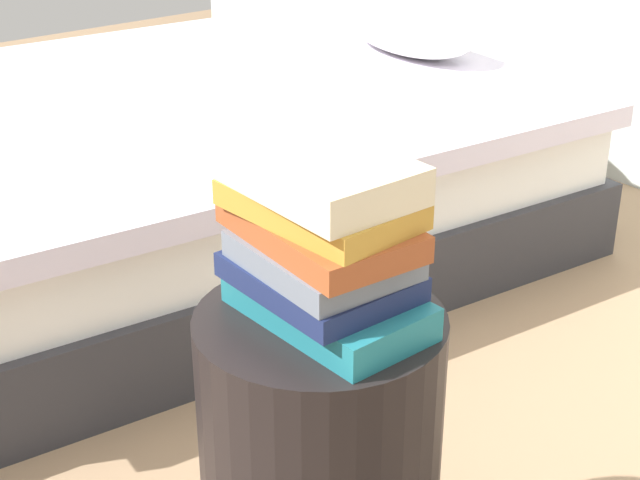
# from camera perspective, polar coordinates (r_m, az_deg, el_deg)

# --- Properties ---
(bed) EXTENTS (1.68, 2.11, 0.62)m
(bed) POSITION_cam_1_polar(r_m,az_deg,el_deg) (2.88, -7.63, 4.17)
(bed) COLOR #2D2D33
(bed) RESTS_ON ground_plane
(side_table) EXTENTS (0.37, 0.37, 0.56)m
(side_table) POSITION_cam_1_polar(r_m,az_deg,el_deg) (1.59, 0.00, -13.31)
(side_table) COLOR black
(side_table) RESTS_ON ground_plane
(book_teal) EXTENTS (0.30, 0.18, 0.05)m
(book_teal) POSITION_cam_1_polar(r_m,az_deg,el_deg) (1.41, 0.47, -3.74)
(book_teal) COLOR #1E727F
(book_teal) RESTS_ON side_table
(book_navy) EXTENTS (0.26, 0.20, 0.04)m
(book_navy) POSITION_cam_1_polar(r_m,az_deg,el_deg) (1.40, 0.06, -2.00)
(book_navy) COLOR #19234C
(book_navy) RESTS_ON book_teal
(book_slate) EXTENTS (0.24, 0.19, 0.04)m
(book_slate) POSITION_cam_1_polar(r_m,az_deg,el_deg) (1.37, 0.07, -0.89)
(book_slate) COLOR slate
(book_slate) RESTS_ON book_navy
(book_rust) EXTENTS (0.29, 0.18, 0.04)m
(book_rust) POSITION_cam_1_polar(r_m,az_deg,el_deg) (1.36, -0.03, 0.59)
(book_rust) COLOR #994723
(book_rust) RESTS_ON book_slate
(book_ochre) EXTENTS (0.28, 0.19, 0.04)m
(book_ochre) POSITION_cam_1_polar(r_m,az_deg,el_deg) (1.35, -0.09, 2.10)
(book_ochre) COLOR #B7842D
(book_ochre) RESTS_ON book_rust
(book_cream) EXTENTS (0.27, 0.18, 0.05)m
(book_cream) POSITION_cam_1_polar(r_m,az_deg,el_deg) (1.33, -0.20, 3.87)
(book_cream) COLOR beige
(book_cream) RESTS_ON book_ochre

